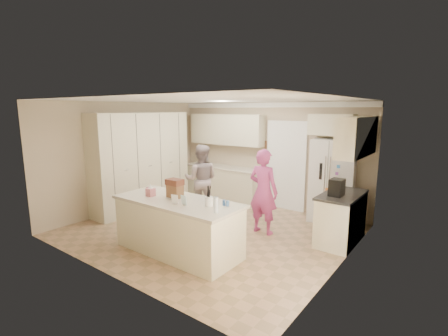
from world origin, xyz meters
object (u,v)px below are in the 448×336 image
Objects in this scene: coffee_maker at (337,187)px; teen_girl at (263,192)px; utensil_crock at (209,201)px; dollhouse_body at (175,191)px; teen_boy at (201,180)px; refrigerator at (333,181)px; tissue_box at (151,192)px; island_base at (178,227)px.

teen_girl reaches higher than coffee_maker.
teen_girl is (0.06, 1.60, -0.16)m from utensil_crock.
dollhouse_body is 1.97m from teen_boy.
coffee_maker is at bearing 148.01° from teen_boy.
teen_girl is at bearing -127.78° from refrigerator.
dollhouse_body reaches higher than tissue_box.
coffee_maker is 0.14× the size of island_base.
utensil_crock is at bearing -3.58° from dollhouse_body.
utensil_crock reaches higher than island_base.
teen_boy reaches higher than coffee_maker.
teen_girl is at bearing 140.74° from teen_boy.
refrigerator is 12.86× the size of tissue_box.
refrigerator is at bearing 60.90° from dollhouse_body.
refrigerator reaches higher than island_base.
teen_boy reaches higher than utensil_crock.
utensil_crock is 1.21m from tissue_box.
refrigerator is 3.89m from tissue_box.
utensil_crock is at bearing 88.18° from teen_girl.
refrigerator is 6.92× the size of dollhouse_body.
dollhouse_body is at bearing -140.71° from coffee_maker.
refrigerator reaches higher than utensil_crock.
island_base is (-2.05, -1.90, -0.63)m from coffee_maker.
teen_boy is at bearing -5.58° from teen_girl.
refrigerator reaches higher than teen_boy.
dollhouse_body is 1.78m from teen_girl.
teen_girl reaches higher than teen_boy.
utensil_crock is 0.80m from dollhouse_body.
island_base is 0.86m from utensil_crock.
utensil_crock is (-1.40, -1.85, -0.07)m from coffee_maker.
teen_boy reaches higher than tissue_box.
refrigerator reaches higher than teen_girl.
tissue_box is at bearing -172.87° from utensil_crock.
teen_girl is at bearing 87.71° from utensil_crock.
dollhouse_body is (-0.15, 0.10, 0.60)m from island_base.
coffee_maker is 3.11m from teen_boy.
dollhouse_body is at bearing 146.31° from island_base.
teen_girl reaches higher than tissue_box.
tissue_box is 0.45m from dollhouse_body.
utensil_crock is (-0.91, -3.12, 0.10)m from refrigerator.
teen_girl is (0.86, 1.55, -0.19)m from dollhouse_body.
coffee_maker is 2.87m from island_base.
utensil_crock reaches higher than tissue_box.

